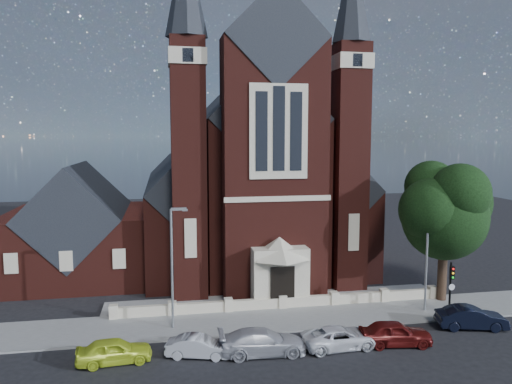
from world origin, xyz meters
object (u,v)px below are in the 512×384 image
parish_hall (78,233)px  car_navy (471,318)px  church (246,179)px  street_lamp_right (428,250)px  street_lamp_left (173,261)px  street_tree (448,212)px  car_silver_b (262,342)px  traffic_signal (451,283)px  car_lime_van (114,351)px  car_dark_red (395,333)px  car_silver_a (199,346)px  car_white_suv (340,337)px

parish_hall → car_navy: 32.65m
church → street_lamp_right: size_ratio=4.31×
street_lamp_left → street_lamp_right: 18.00m
street_lamp_left → street_lamp_right: size_ratio=1.00×
church → street_tree: bearing=-53.8°
church → street_tree: size_ratio=3.26×
car_silver_b → street_lamp_right: bearing=-67.6°
traffic_signal → car_silver_b: bearing=-167.1°
car_lime_van → street_lamp_left: bearing=-43.8°
car_lime_van → car_dark_red: 16.58m
car_silver_a → car_silver_b: (3.67, -0.33, 0.13)m
street_tree → car_navy: bearing=-103.1°
church → street_lamp_left: size_ratio=4.31×
church → traffic_signal: 23.94m
church → street_lamp_left: church is taller
street_lamp_left → car_lime_van: bearing=-128.2°
street_lamp_left → traffic_signal: street_lamp_left is taller
parish_hall → street_lamp_left: bearing=-60.0°
parish_hall → car_white_suv: parish_hall is taller
street_lamp_right → traffic_signal: 2.71m
street_tree → car_silver_a: (-19.22, -6.14, -6.34)m
parish_hall → car_silver_a: bearing=-63.0°
street_lamp_right → traffic_signal: street_lamp_right is taller
street_tree → traffic_signal: size_ratio=2.67×
street_lamp_left → car_white_suv: bearing=-26.1°
traffic_signal → car_navy: traffic_signal is taller
car_silver_b → car_dark_red: (8.18, -0.22, 0.01)m
street_lamp_right → car_silver_b: bearing=-159.9°
church → traffic_signal: bearing=-61.8°
car_silver_a → car_dark_red: bearing=-78.1°
parish_hall → car_silver_b: parish_hall is taller
traffic_signal → car_navy: (0.40, -1.89, -1.84)m
parish_hall → street_lamp_right: 29.62m
church → street_tree: church is taller
traffic_signal → church: bearing=118.2°
traffic_signal → car_dark_red: traffic_signal is taller
street_lamp_right → parish_hall: bearing=151.8°
parish_hall → street_lamp_left: parish_hall is taller
car_lime_van → car_dark_red: size_ratio=0.94×
car_white_suv → car_dark_red: 3.45m
car_navy → car_lime_van: bearing=105.3°
street_tree → car_lime_van: (-23.93, -6.06, -6.25)m
parish_hall → car_silver_a: 20.96m
car_silver_a → car_silver_b: size_ratio=0.73×
street_lamp_left → car_dark_red: street_lamp_left is taller
street_lamp_left → traffic_signal: size_ratio=2.02×
street_lamp_left → car_dark_red: size_ratio=1.84×
parish_hall → car_silver_a: (9.38, -18.44, -3.39)m
church → car_silver_a: bearing=-105.8°
street_lamp_left → car_dark_red: bearing=-20.8°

